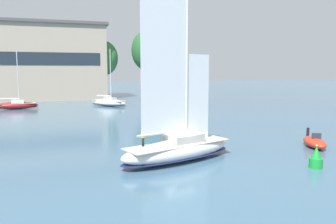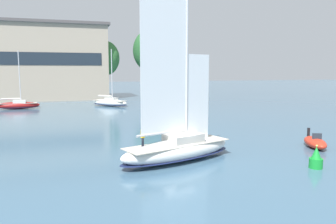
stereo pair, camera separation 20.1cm
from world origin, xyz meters
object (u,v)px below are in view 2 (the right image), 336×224
channel_buoy (316,159)px  sailboat_moored_mid_channel (18,105)px  tree_shore_center (150,51)px  motor_tender (315,142)px  sailboat_moored_near_marina (110,102)px  tree_shore_left (105,58)px  sailboat_main (178,147)px

channel_buoy → sailboat_moored_mid_channel: bearing=119.3°
tree_shore_center → motor_tender: size_ratio=4.00×
sailboat_moored_near_marina → sailboat_moored_mid_channel: (-18.56, -0.04, -0.04)m
sailboat_moored_mid_channel → motor_tender: 56.31m
sailboat_moored_mid_channel → channel_buoy: 58.48m
motor_tender → channel_buoy: bearing=-130.6°
tree_shore_left → motor_tender: bearing=-78.1°
tree_shore_left → sailboat_moored_mid_channel: size_ratio=1.34×
tree_shore_center → sailboat_moored_near_marina: tree_shore_center is taller
sailboat_moored_near_marina → motor_tender: sailboat_moored_near_marina is taller
channel_buoy → sailboat_moored_near_marina: bearing=101.2°
tree_shore_left → sailboat_moored_mid_channel: tree_shore_left is taller
tree_shore_left → channel_buoy: 71.96m
tree_shore_left → motor_tender: tree_shore_left is taller
tree_shore_left → sailboat_moored_near_marina: size_ratio=1.28×
channel_buoy → motor_tender: bearing=49.4°
tree_shore_left → sailboat_main: 66.15m
tree_shore_center → sailboat_moored_near_marina: 23.55m
tree_shore_left → channel_buoy: bearing=-83.0°
tree_shore_center → sailboat_main: (-12.57, -61.27, -11.81)m
tree_shore_center → sailboat_moored_near_marina: size_ratio=1.51×
tree_shore_left → channel_buoy: size_ratio=8.25×
tree_shore_center → sailboat_moored_mid_channel: size_ratio=1.59×
sailboat_main → sailboat_moored_near_marina: sailboat_main is taller
motor_tender → channel_buoy: channel_buoy is taller
sailboat_moored_near_marina → sailboat_main: bearing=-89.7°
tree_shore_center → motor_tender: 62.03m
sailboat_moored_near_marina → channel_buoy: bearing=-78.8°
sailboat_moored_mid_channel → sailboat_moored_near_marina: bearing=0.1°
sailboat_main → sailboat_moored_near_marina: bearing=90.3°
motor_tender → channel_buoy: (-5.00, -5.84, 0.22)m
tree_shore_left → sailboat_main: size_ratio=1.02×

